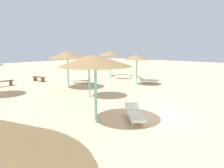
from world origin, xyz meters
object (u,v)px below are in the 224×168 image
at_px(parasol_2, 67,55).
at_px(lounger_3, 148,80).
at_px(parasol_3, 137,57).
at_px(parasol_4, 110,53).
at_px(bench_2, 39,78).
at_px(parasol_6, 95,61).
at_px(bench_1, 4,82).
at_px(parasol_7, 89,59).
at_px(lounger_2, 83,80).
at_px(lounger_4, 121,76).
at_px(lounger_6, 135,114).

height_order(parasol_2, lounger_3, parasol_2).
distance_m(parasol_3, parasol_4, 5.93).
bearing_deg(bench_2, parasol_6, -110.27).
distance_m(lounger_3, bench_2, 10.40).
xyz_separation_m(parasol_3, bench_1, (-7.77, 8.20, -2.09)).
bearing_deg(parasol_7, lounger_2, 52.48).
bearing_deg(lounger_4, bench_1, 153.21).
xyz_separation_m(parasol_6, lounger_2, (6.60, 8.21, -2.41)).
height_order(lounger_3, bench_1, lounger_3).
relative_size(parasol_6, bench_2, 2.01).
xyz_separation_m(parasol_3, lounger_6, (-7.63, -5.01, -2.12)).
bearing_deg(bench_1, lounger_3, -42.73).
relative_size(parasol_3, lounger_6, 1.48).
distance_m(parasol_2, parasol_6, 8.54).
relative_size(parasol_2, parasol_4, 1.04).
relative_size(parasol_4, bench_2, 1.89).
relative_size(lounger_2, bench_1, 1.19).
bearing_deg(bench_1, lounger_2, -36.10).
bearing_deg(lounger_2, bench_1, 143.90).
relative_size(parasol_4, parasol_6, 0.94).
height_order(bench_1, bench_2, same).
height_order(parasol_2, lounger_4, parasol_2).
height_order(parasol_2, parasol_7, parasol_2).
xyz_separation_m(parasol_6, bench_2, (4.49, 12.16, -2.38)).
bearing_deg(lounger_4, lounger_6, -139.37).
bearing_deg(parasol_7, bench_1, 102.55).
distance_m(parasol_4, lounger_6, 14.73).
bearing_deg(lounger_6, parasol_6, 141.70).
relative_size(lounger_2, lounger_3, 0.92).
relative_size(parasol_7, lounger_3, 1.40).
bearing_deg(lounger_3, lounger_4, 80.48).
relative_size(lounger_3, lounger_4, 1.03).
height_order(parasol_4, lounger_3, parasol_4).
bearing_deg(parasol_4, parasol_7, -146.97).
distance_m(parasol_3, lounger_3, 2.57).
xyz_separation_m(parasol_4, lounger_6, (-10.26, -10.32, -2.30)).
bearing_deg(lounger_6, parasol_2, 71.01).
bearing_deg(parasol_6, bench_2, 69.73).
height_order(lounger_6, bench_1, lounger_6).
relative_size(parasol_3, parasol_4, 0.92).
xyz_separation_m(lounger_4, lounger_6, (-9.64, -8.27, -0.00)).
relative_size(parasol_2, bench_1, 2.00).
relative_size(lounger_2, lounger_6, 1.00).
xyz_separation_m(parasol_3, lounger_3, (1.42, -0.28, -2.12)).
bearing_deg(bench_1, lounger_4, -26.79).
relative_size(parasol_6, lounger_2, 1.71).
relative_size(parasol_3, parasol_6, 0.87).
relative_size(lounger_4, bench_1, 1.27).
bearing_deg(bench_1, parasol_4, -15.56).
height_order(parasol_4, lounger_6, parasol_4).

